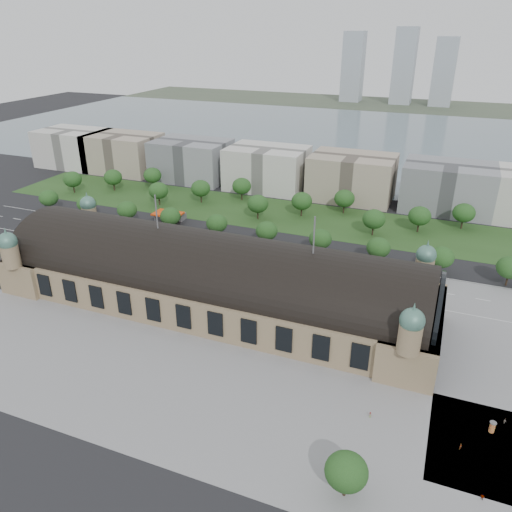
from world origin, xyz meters
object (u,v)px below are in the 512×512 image
at_px(parked_car_1, 122,253).
at_px(pedestrian_0, 370,415).
at_px(parked_car_0, 71,245).
at_px(parked_car_2, 131,252).
at_px(traffic_car_5, 390,274).
at_px(petrol_station, 173,215).
at_px(advertising_column, 492,427).
at_px(parked_car_6, 162,262).
at_px(parked_car_4, 115,249).
at_px(bus_mid, 281,274).
at_px(traffic_car_3, 184,241).
at_px(pedestrian_3, 482,497).
at_px(traffic_car_0, 47,227).
at_px(bus_east, 314,274).
at_px(pedestrian_1, 461,447).
at_px(parked_car_5, 134,254).
at_px(traffic_car_6, 399,292).
at_px(traffic_car_1, 70,226).
at_px(pedestrian_2, 505,421).
at_px(parked_car_3, 157,256).
at_px(bus_west, 251,264).
at_px(traffic_car_4, 278,273).

height_order(parked_car_1, pedestrian_0, pedestrian_0).
bearing_deg(parked_car_0, parked_car_2, 65.89).
bearing_deg(traffic_car_5, petrol_station, 83.99).
xyz_separation_m(advertising_column, pedestrian_0, (-28.01, -5.92, -0.78)).
bearing_deg(parked_car_2, traffic_car_5, 77.69).
height_order(traffic_car_5, parked_car_0, parked_car_0).
bearing_deg(parked_car_6, parked_car_4, -134.08).
bearing_deg(bus_mid, traffic_car_3, 73.27).
height_order(parked_car_1, pedestrian_3, pedestrian_3).
relative_size(traffic_car_3, parked_car_4, 1.06).
height_order(traffic_car_0, parked_car_6, parked_car_6).
distance_m(parked_car_4, pedestrian_0, 134.54).
height_order(bus_east, pedestrian_1, bus_east).
bearing_deg(parked_car_5, traffic_car_3, 126.96).
xyz_separation_m(traffic_car_6, parked_car_4, (-118.89, -6.03, 0.01)).
distance_m(traffic_car_1, pedestrian_2, 197.56).
distance_m(petrol_station, pedestrian_2, 171.78).
xyz_separation_m(parked_car_0, pedestrian_0, (140.95, -56.27, 0.00)).
height_order(traffic_car_0, parked_car_4, parked_car_4).
relative_size(traffic_car_5, pedestrian_1, 2.30).
relative_size(traffic_car_3, parked_car_3, 1.20).
height_order(traffic_car_0, traffic_car_1, traffic_car_1).
height_order(petrol_station, traffic_car_6, petrol_station).
bearing_deg(parked_car_6, advertising_column, 32.39).
relative_size(traffic_car_6, pedestrian_2, 3.30).
relative_size(traffic_car_5, parked_car_6, 0.88).
bearing_deg(bus_west, traffic_car_5, -72.13).
distance_m(bus_mid, pedestrian_2, 92.36).
height_order(parked_car_3, parked_car_5, parked_car_3).
relative_size(parked_car_5, parked_car_6, 0.98).
bearing_deg(traffic_car_6, parked_car_2, -89.00).
height_order(parked_car_1, bus_mid, bus_mid).
height_order(traffic_car_5, parked_car_5, traffic_car_5).
distance_m(parked_car_1, parked_car_2, 3.61).
xyz_separation_m(bus_east, advertising_column, (61.55, -61.34, -0.17)).
relative_size(traffic_car_5, parked_car_4, 0.87).
bearing_deg(traffic_car_3, parked_car_3, 170.26).
xyz_separation_m(parked_car_0, pedestrian_1, (162.15, -59.05, 0.17)).
distance_m(traffic_car_0, pedestrian_0, 179.64).
xyz_separation_m(parked_car_1, pedestrian_0, (114.89, -57.39, 0.02)).
height_order(traffic_car_3, parked_car_3, traffic_car_3).
relative_size(parked_car_3, parked_car_5, 0.92).
relative_size(traffic_car_4, advertising_column, 1.45).
height_order(parked_car_1, advertising_column, advertising_column).
bearing_deg(traffic_car_0, pedestrian_0, 64.14).
relative_size(bus_mid, pedestrian_2, 7.19).
distance_m(traffic_car_4, bus_west, 12.38).
relative_size(traffic_car_4, pedestrian_0, 2.79).
bearing_deg(traffic_car_6, traffic_car_5, -162.47).
distance_m(traffic_car_4, pedestrian_2, 95.18).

